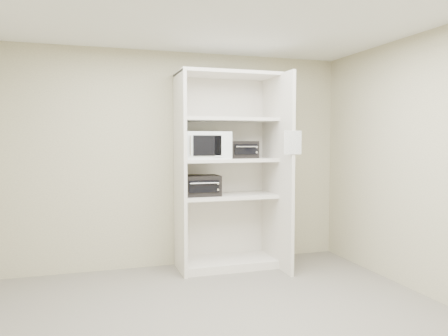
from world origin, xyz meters
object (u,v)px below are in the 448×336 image
object	(u,v)px
shelving_unit	(231,177)
toaster_oven_lower	(201,185)
microwave	(205,145)
toaster_oven_upper	(241,150)

from	to	relation	value
shelving_unit	toaster_oven_lower	size ratio (longest dim) A/B	5.44
shelving_unit	microwave	distance (m)	0.53
toaster_oven_upper	toaster_oven_lower	distance (m)	0.69
toaster_oven_upper	toaster_oven_lower	world-z (taller)	toaster_oven_upper
shelving_unit	microwave	xyz separation A→B (m)	(-0.34, -0.05, 0.40)
shelving_unit	toaster_oven_upper	bearing A→B (deg)	15.13
shelving_unit	microwave	size ratio (longest dim) A/B	4.42
microwave	toaster_oven_lower	bearing A→B (deg)	142.71
toaster_oven_upper	toaster_oven_lower	bearing A→B (deg)	-179.25
shelving_unit	toaster_oven_lower	world-z (taller)	shelving_unit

